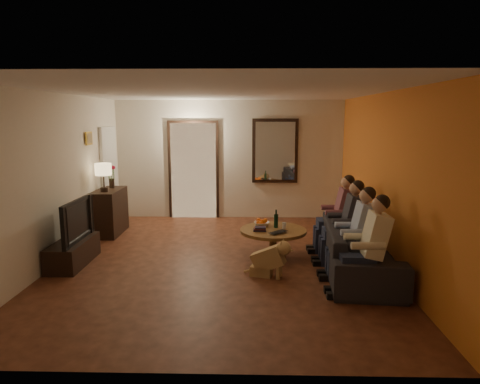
{
  "coord_description": "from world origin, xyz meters",
  "views": [
    {
      "loc": [
        0.47,
        -6.42,
        2.23
      ],
      "look_at": [
        0.3,
        0.3,
        1.05
      ],
      "focal_mm": 32.0,
      "sensor_mm": 36.0,
      "label": 1
    }
  ],
  "objects_px": {
    "dresser": "(110,212)",
    "coffee_table": "(273,243)",
    "person_a": "(370,250)",
    "table_lamp": "(104,177)",
    "tv_stand": "(73,252)",
    "person_b": "(358,237)",
    "laptop": "(281,233)",
    "dog": "(268,257)",
    "sofa": "(359,248)",
    "tv": "(71,220)",
    "bowl": "(262,224)",
    "person_c": "(348,226)",
    "person_d": "(340,217)",
    "wine_bottle": "(276,218)"
  },
  "relations": [
    {
      "from": "tv",
      "to": "coffee_table",
      "type": "bearing_deg",
      "value": -81.5
    },
    {
      "from": "person_a",
      "to": "bowl",
      "type": "xyz_separation_m",
      "value": [
        -1.29,
        1.77,
        -0.12
      ]
    },
    {
      "from": "table_lamp",
      "to": "tv_stand",
      "type": "distance_m",
      "value": 1.8
    },
    {
      "from": "tv",
      "to": "dog",
      "type": "relative_size",
      "value": 1.98
    },
    {
      "from": "person_b",
      "to": "laptop",
      "type": "distance_m",
      "value": 1.22
    },
    {
      "from": "dog",
      "to": "bowl",
      "type": "bearing_deg",
      "value": 110.92
    },
    {
      "from": "dresser",
      "to": "tv_stand",
      "type": "distance_m",
      "value": 1.77
    },
    {
      "from": "table_lamp",
      "to": "person_c",
      "type": "height_order",
      "value": "table_lamp"
    },
    {
      "from": "person_b",
      "to": "coffee_table",
      "type": "xyz_separation_m",
      "value": [
        -1.11,
        0.95,
        -0.38
      ]
    },
    {
      "from": "person_a",
      "to": "dog",
      "type": "height_order",
      "value": "person_a"
    },
    {
      "from": "person_a",
      "to": "wine_bottle",
      "type": "bearing_deg",
      "value": 122.8
    },
    {
      "from": "dog",
      "to": "coffee_table",
      "type": "distance_m",
      "value": 0.92
    },
    {
      "from": "dog",
      "to": "laptop",
      "type": "bearing_deg",
      "value": 88.74
    },
    {
      "from": "person_b",
      "to": "wine_bottle",
      "type": "relative_size",
      "value": 3.87
    },
    {
      "from": "sofa",
      "to": "person_b",
      "type": "relative_size",
      "value": 1.98
    },
    {
      "from": "dresser",
      "to": "person_d",
      "type": "height_order",
      "value": "person_d"
    },
    {
      "from": "tv",
      "to": "laptop",
      "type": "xyz_separation_m",
      "value": [
        3.19,
        0.18,
        -0.23
      ]
    },
    {
      "from": "table_lamp",
      "to": "bowl",
      "type": "xyz_separation_m",
      "value": [
        2.91,
        -0.85,
        -0.65
      ]
    },
    {
      "from": "tv",
      "to": "bowl",
      "type": "xyz_separation_m",
      "value": [
        2.91,
        0.68,
        -0.21
      ]
    },
    {
      "from": "dresser",
      "to": "sofa",
      "type": "distance_m",
      "value": 4.72
    },
    {
      "from": "sofa",
      "to": "table_lamp",
      "type": "bearing_deg",
      "value": 73.55
    },
    {
      "from": "person_b",
      "to": "dog",
      "type": "height_order",
      "value": "person_b"
    },
    {
      "from": "person_b",
      "to": "bowl",
      "type": "distance_m",
      "value": 1.75
    },
    {
      "from": "person_a",
      "to": "coffee_table",
      "type": "distance_m",
      "value": 1.95
    },
    {
      "from": "person_d",
      "to": "dresser",
      "type": "bearing_deg",
      "value": 166.04
    },
    {
      "from": "table_lamp",
      "to": "person_b",
      "type": "distance_m",
      "value": 4.69
    },
    {
      "from": "dresser",
      "to": "wine_bottle",
      "type": "xyz_separation_m",
      "value": [
        3.14,
        -1.19,
        0.17
      ]
    },
    {
      "from": "table_lamp",
      "to": "wine_bottle",
      "type": "bearing_deg",
      "value": -17.22
    },
    {
      "from": "tv",
      "to": "person_c",
      "type": "bearing_deg",
      "value": -88.52
    },
    {
      "from": "table_lamp",
      "to": "tv",
      "type": "distance_m",
      "value": 1.6
    },
    {
      "from": "tv_stand",
      "to": "person_c",
      "type": "bearing_deg",
      "value": 1.48
    },
    {
      "from": "dresser",
      "to": "person_c",
      "type": "distance_m",
      "value": 4.51
    },
    {
      "from": "dog",
      "to": "laptop",
      "type": "xyz_separation_m",
      "value": [
        0.21,
        0.63,
        0.18
      ]
    },
    {
      "from": "person_d",
      "to": "bowl",
      "type": "xyz_separation_m",
      "value": [
        -1.29,
        -0.03,
        -0.12
      ]
    },
    {
      "from": "dresser",
      "to": "person_d",
      "type": "xyz_separation_m",
      "value": [
        4.2,
        -1.04,
        0.17
      ]
    },
    {
      "from": "tv",
      "to": "person_c",
      "type": "relative_size",
      "value": 0.92
    },
    {
      "from": "dresser",
      "to": "wine_bottle",
      "type": "bearing_deg",
      "value": -20.81
    },
    {
      "from": "person_c",
      "to": "dog",
      "type": "xyz_separation_m",
      "value": [
        -1.23,
        -0.56,
        -0.32
      ]
    },
    {
      "from": "tv",
      "to": "person_d",
      "type": "bearing_deg",
      "value": -80.42
    },
    {
      "from": "person_b",
      "to": "person_c",
      "type": "distance_m",
      "value": 0.6
    },
    {
      "from": "tv",
      "to": "coffee_table",
      "type": "xyz_separation_m",
      "value": [
        3.09,
        0.46,
        -0.47
      ]
    },
    {
      "from": "dresser",
      "to": "sofa",
      "type": "relative_size",
      "value": 0.41
    },
    {
      "from": "sofa",
      "to": "laptop",
      "type": "distance_m",
      "value": 1.18
    },
    {
      "from": "dresser",
      "to": "coffee_table",
      "type": "bearing_deg",
      "value": -22.72
    },
    {
      "from": "table_lamp",
      "to": "sofa",
      "type": "distance_m",
      "value": 4.7
    },
    {
      "from": "sofa",
      "to": "bowl",
      "type": "bearing_deg",
      "value": 63.37
    },
    {
      "from": "tv",
      "to": "person_c",
      "type": "distance_m",
      "value": 4.2
    },
    {
      "from": "dog",
      "to": "wine_bottle",
      "type": "distance_m",
      "value": 1.07
    },
    {
      "from": "tv_stand",
      "to": "person_d",
      "type": "distance_m",
      "value": 4.28
    },
    {
      "from": "dresser",
      "to": "dog",
      "type": "height_order",
      "value": "dresser"
    }
  ]
}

